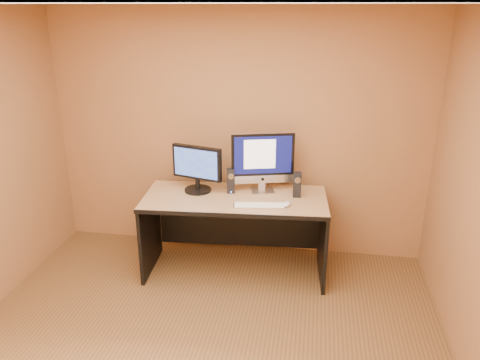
# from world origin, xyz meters

# --- Properties ---
(walls) EXTENTS (4.00, 4.00, 2.60)m
(walls) POSITION_xyz_m (0.00, 0.00, 1.30)
(walls) COLOR #98613D
(walls) RESTS_ON ground
(ceiling) EXTENTS (4.00, 4.00, 0.00)m
(ceiling) POSITION_xyz_m (0.00, 0.00, 2.60)
(ceiling) COLOR white
(ceiling) RESTS_ON walls
(desk) EXTENTS (1.84, 0.91, 0.83)m
(desk) POSITION_xyz_m (0.07, 1.42, 0.41)
(desk) COLOR tan
(desk) RESTS_ON ground
(imac) EXTENTS (0.68, 0.40, 0.61)m
(imac) POSITION_xyz_m (0.32, 1.63, 1.13)
(imac) COLOR silver
(imac) RESTS_ON desk
(second_monitor) EXTENTS (0.59, 0.40, 0.47)m
(second_monitor) POSITION_xyz_m (-0.32, 1.53, 1.06)
(second_monitor) COLOR black
(second_monitor) RESTS_ON desk
(speaker_left) EXTENTS (0.09, 0.09, 0.25)m
(speaker_left) POSITION_xyz_m (0.01, 1.55, 0.95)
(speaker_left) COLOR black
(speaker_left) RESTS_ON desk
(speaker_right) EXTENTS (0.08, 0.09, 0.25)m
(speaker_right) POSITION_xyz_m (0.67, 1.55, 0.95)
(speaker_right) COLOR black
(speaker_right) RESTS_ON desk
(keyboard) EXTENTS (0.49, 0.19, 0.02)m
(keyboard) POSITION_xyz_m (0.34, 1.24, 0.84)
(keyboard) COLOR silver
(keyboard) RESTS_ON desk
(mouse) EXTENTS (0.08, 0.12, 0.04)m
(mouse) POSITION_xyz_m (0.59, 1.30, 0.85)
(mouse) COLOR white
(mouse) RESTS_ON desk
(cable_a) EXTENTS (0.10, 0.23, 0.01)m
(cable_a) POSITION_xyz_m (0.40, 1.69, 0.83)
(cable_a) COLOR black
(cable_a) RESTS_ON desk
(cable_b) EXTENTS (0.04, 0.20, 0.01)m
(cable_b) POSITION_xyz_m (0.27, 1.69, 0.83)
(cable_b) COLOR black
(cable_b) RESTS_ON desk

